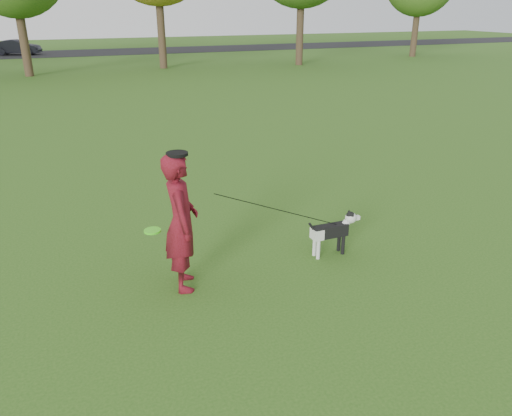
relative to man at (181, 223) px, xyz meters
name	(u,v)px	position (x,y,z in m)	size (l,w,h in m)	color
ground	(262,257)	(1.39, 0.41, -1.00)	(120.00, 120.00, 0.00)	#285116
road	(84,53)	(1.39, 40.41, -0.99)	(120.00, 7.00, 0.02)	black
man	(181,223)	(0.00, 0.00, 0.00)	(0.73, 0.48, 2.01)	#540C0E
dog	(334,229)	(2.51, 0.07, -0.56)	(0.96, 0.19, 0.73)	black
car_mid	(17,47)	(-3.74, 40.41, -0.40)	(1.24, 3.57, 1.18)	black
man_held_items	(281,210)	(1.53, 0.00, -0.05)	(3.19, 0.39, 1.53)	#47E41C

